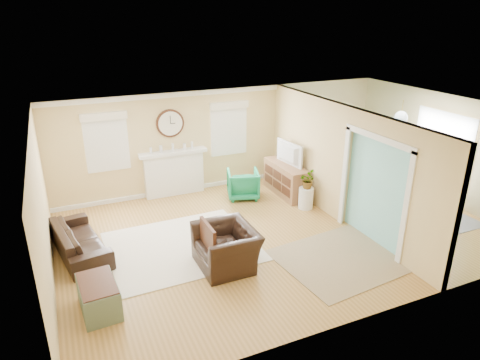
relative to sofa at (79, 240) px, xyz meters
name	(u,v)px	position (x,y,z in m)	size (l,w,h in m)	color
floor	(280,231)	(3.99, -0.78, -0.29)	(9.00, 9.00, 0.00)	olive
wall_back	(226,138)	(3.99, 2.22, 1.01)	(9.00, 0.02, 2.60)	tan
wall_front	(383,242)	(3.99, -3.78, 1.01)	(9.00, 0.02, 2.60)	tan
wall_left	(42,214)	(-0.51, -0.78, 1.01)	(0.02, 6.00, 2.60)	tan
wall_right	(443,148)	(8.49, -0.78, 1.01)	(0.02, 6.00, 2.60)	tan
ceiling	(284,112)	(3.99, -0.78, 2.31)	(9.00, 6.00, 0.02)	white
partition	(335,158)	(5.50, -0.50, 1.07)	(0.17, 6.00, 2.60)	tan
fireplace	(174,172)	(2.49, 2.10, 0.31)	(1.70, 0.30, 1.17)	white
wall_clock	(170,123)	(2.49, 2.19, 1.56)	(0.70, 0.07, 0.70)	#482313
window_left	(106,138)	(0.94, 2.17, 1.37)	(1.05, 0.13, 1.42)	white
window_right	(229,125)	(4.04, 2.17, 1.37)	(1.05, 0.13, 1.42)	white
french_doors	(441,156)	(8.45, -0.78, 0.81)	(0.06, 1.70, 2.20)	white
pendant	(401,118)	(6.99, -0.78, 1.92)	(0.30, 0.30, 0.55)	gold
rug_cream	(182,246)	(1.87, -0.56, -0.28)	(2.84, 2.46, 0.02)	white
rug_jute	(343,258)	(4.57, -2.25, -0.28)	(2.39, 1.95, 0.01)	tan
rug_grey	(398,209)	(7.13, -0.96, -0.28)	(2.38, 2.98, 0.01)	slate
sofa	(79,240)	(0.00, 0.00, 0.00)	(1.96, 0.77, 0.57)	black
eames_chair	(226,247)	(2.45, -1.55, 0.09)	(1.16, 1.01, 0.75)	black
green_chair	(243,184)	(4.02, 1.20, 0.07)	(0.76, 0.78, 0.71)	#1B7D49
trunk	(99,296)	(0.13, -1.94, -0.03)	(0.60, 0.93, 0.52)	slate
credenza	(286,179)	(5.12, 0.97, 0.11)	(0.52, 1.53, 0.80)	#9A6D4A
tv	(286,154)	(5.10, 0.97, 0.80)	(1.00, 0.13, 0.58)	black
garden_stool	(306,198)	(5.12, 0.00, -0.03)	(0.35, 0.35, 0.52)	white
potted_plant	(307,180)	(5.12, 0.00, 0.44)	(0.38, 0.33, 0.42)	#337F33
dining_table	(400,196)	(7.13, -0.96, 0.05)	(1.91, 1.06, 0.67)	#482313
dining_chair_n	(374,174)	(7.22, 0.11, 0.23)	(0.40, 0.40, 0.88)	slate
dining_chair_s	(440,206)	(7.14, -2.07, 0.27)	(0.45, 0.45, 0.95)	slate
dining_chair_w	(382,193)	(6.50, -1.03, 0.27)	(0.49, 0.49, 0.94)	white
dining_chair_e	(423,187)	(7.70, -1.06, 0.22)	(0.40, 0.40, 0.87)	slate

